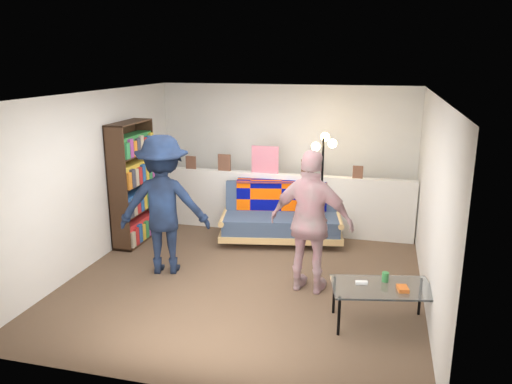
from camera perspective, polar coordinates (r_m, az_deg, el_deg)
ground at (r=6.86m, az=-0.84°, el=-9.36°), size 5.00×5.00×0.00m
room_shell at (r=6.80m, az=0.15°, el=5.21°), size 4.60×5.05×2.45m
half_wall_ledge at (r=8.33m, az=2.39°, el=-1.22°), size 4.45×0.15×1.00m
ledge_decor at (r=8.19m, az=0.86°, el=3.40°), size 2.97×0.02×0.45m
futon_sofa at (r=7.95m, az=3.00°, el=-2.92°), size 2.03×1.23×0.82m
bookshelf at (r=8.00m, az=-13.90°, el=0.54°), size 0.32×0.95×1.91m
coffee_table at (r=5.65m, az=14.30°, el=-10.70°), size 1.18×0.80×0.56m
floor_lamp at (r=7.82m, az=7.69°, el=3.04°), size 0.40×0.31×1.72m
person_left at (r=6.77m, az=-10.50°, el=-1.46°), size 1.35×0.97×1.88m
person_right at (r=6.13m, az=6.33°, el=-3.48°), size 1.11×0.60×1.79m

